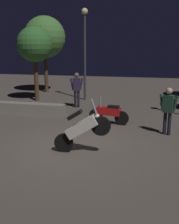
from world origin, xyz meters
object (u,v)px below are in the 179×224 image
(motorcycle_red_parked_left, at_px, (109,113))
(person_rider_beside, at_px, (168,107))
(streetlamp_near, at_px, (85,43))
(motorcycle_white_foreground, at_px, (82,129))
(person_bystander_far, at_px, (77,87))

(motorcycle_red_parked_left, xyz_separation_m, person_rider_beside, (2.21, -0.94, 0.56))
(person_rider_beside, relative_size, streetlamp_near, 0.33)
(motorcycle_white_foreground, relative_size, streetlamp_near, 0.33)
(person_rider_beside, height_order, person_bystander_far, person_bystander_far)
(person_bystander_far, bearing_deg, motorcycle_white_foreground, 174.48)
(motorcycle_white_foreground, height_order, motorcycle_red_parked_left, motorcycle_white_foreground)
(motorcycle_white_foreground, distance_m, motorcycle_red_parked_left, 3.28)
(person_bystander_far, distance_m, streetlamp_near, 2.98)
(motorcycle_white_foreground, height_order, person_rider_beside, person_rider_beside)
(motorcycle_red_parked_left, relative_size, person_bystander_far, 0.93)
(person_rider_beside, height_order, streetlamp_near, streetlamp_near)
(motorcycle_white_foreground, xyz_separation_m, motorcycle_red_parked_left, (0.29, 3.25, -0.31))
(motorcycle_white_foreground, distance_m, streetlamp_near, 8.49)
(motorcycle_red_parked_left, bearing_deg, person_bystander_far, -41.32)
(person_rider_beside, xyz_separation_m, person_bystander_far, (-4.25, 3.55, 0.06))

